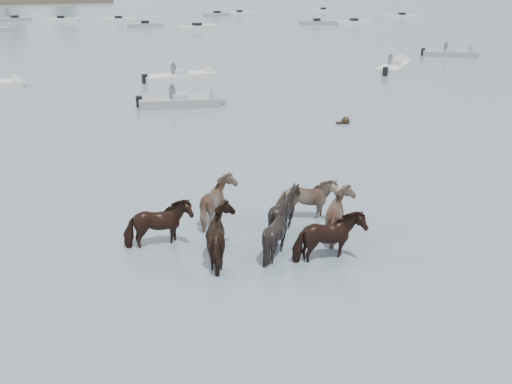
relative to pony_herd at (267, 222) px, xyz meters
name	(u,v)px	position (x,y,z in m)	size (l,w,h in m)	color
ground	(334,274)	(0.93, -2.38, -0.58)	(400.00, 400.00, 0.00)	slate
pony_herd	(267,222)	(0.00, 0.00, 0.00)	(6.81, 4.70, 1.63)	black
swimming_pony	(345,121)	(8.44, 11.00, -0.48)	(0.72, 0.44, 0.44)	black
motorboat_b	(193,101)	(2.17, 17.61, -0.35)	(5.26, 2.47, 1.92)	gray
motorboat_c	(190,76)	(3.95, 25.72, -0.35)	(5.77, 2.42, 1.92)	silver
motorboat_d	(396,66)	(20.38, 24.71, -0.35)	(5.36, 5.27, 1.92)	silver
motorboat_e	(457,54)	(29.50, 28.85, -0.35)	(5.09, 3.96, 1.92)	gray
distant_flotilla	(86,24)	(0.16, 71.80, -0.32)	(104.84, 27.79, 0.93)	silver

